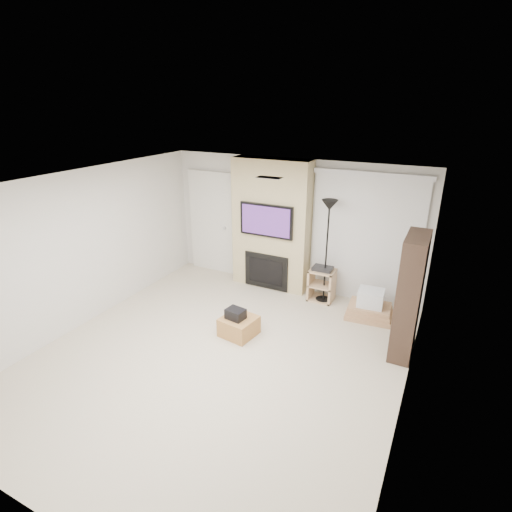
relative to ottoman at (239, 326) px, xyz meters
The scene contains 16 objects.
floor 0.67m from the ottoman, 87.77° to the right, with size 5.00×5.50×0.00m, color beige.
ceiling 2.44m from the ottoman, 87.77° to the right, with size 5.00×5.50×0.00m, color white.
wall_back 2.37m from the ottoman, 89.31° to the left, with size 5.00×2.50×0.00m, color silver.
wall_front 3.57m from the ottoman, 89.58° to the right, with size 5.00×2.50×0.00m, color silver.
wall_left 2.78m from the ottoman, 165.33° to the right, with size 5.50×2.50×0.00m, color silver.
wall_right 2.83m from the ottoman, 14.39° to the right, with size 5.50×2.50×0.00m, color silver.
hvac_vent 2.39m from the ottoman, 19.69° to the left, with size 0.35×0.18×0.01m, color silver.
ottoman is the anchor object (origin of this frame).
black_bag 0.24m from the ottoman, 135.68° to the right, with size 0.28×0.22×0.16m, color black.
fireplace_wall 2.21m from the ottoman, 99.74° to the left, with size 1.50×0.47×2.50m.
entry_door 2.87m from the ottoman, 130.66° to the left, with size 1.02×0.11×2.14m.
vertical_blinds 2.74m from the ottoman, 55.21° to the left, with size 1.98×0.10×2.37m.
floor_lamp 2.34m from the ottoman, 63.88° to the left, with size 0.28×0.28×1.90m.
av_stand 1.91m from the ottoman, 65.42° to the left, with size 0.45×0.38×0.66m.
box_stack 2.27m from the ottoman, 40.51° to the left, with size 0.80×0.63×0.51m.
bookshelf 2.58m from the ottoman, 16.46° to the left, with size 0.30×0.80×1.80m.
Camera 1 is at (2.66, -4.10, 3.48)m, focal length 28.00 mm.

